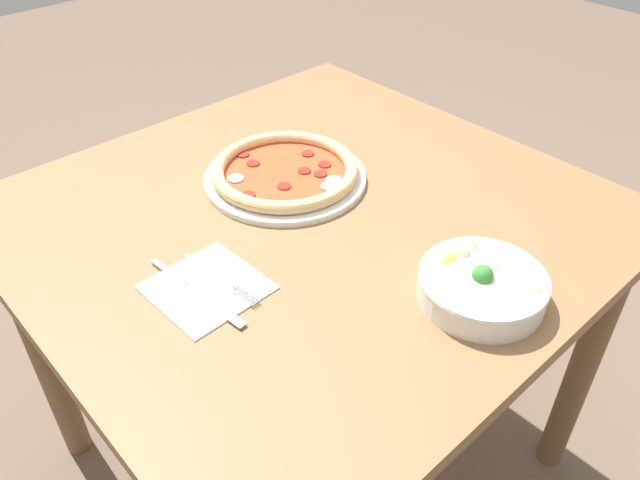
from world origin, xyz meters
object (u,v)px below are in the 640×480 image
Objects in this scene: bowl at (483,284)px; fork at (219,278)px; knife at (192,289)px; pizza at (285,173)px.

fork is (0.27, -0.31, -0.02)m from bowl.
pizza is at bearing 110.20° from knife.
knife is (0.05, -0.01, -0.00)m from fork.
fork is 0.78× the size of knife.
pizza is 1.44× the size of knife.
knife is (0.32, -0.31, -0.02)m from bowl.
bowl is at bearing 40.49° from knife.
fork is (0.27, 0.16, -0.01)m from pizza.
bowl is (-0.00, 0.46, 0.01)m from pizza.
pizza is 1.62× the size of bowl.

